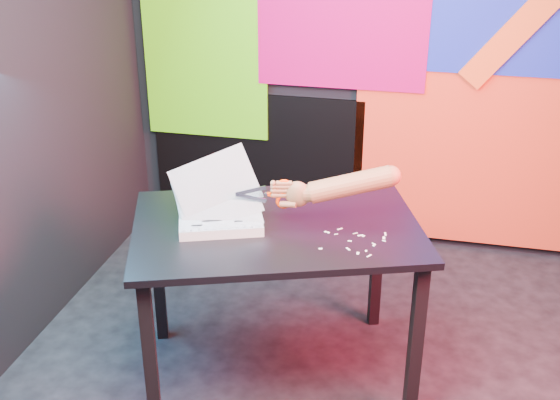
# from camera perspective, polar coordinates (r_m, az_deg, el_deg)

# --- Properties ---
(room) EXTENTS (3.01, 3.01, 2.71)m
(room) POSITION_cam_1_polar(r_m,az_deg,el_deg) (2.53, 5.88, 8.70)
(room) COLOR #2B2B2F
(room) RESTS_ON ground
(backdrop) EXTENTS (2.88, 0.05, 2.08)m
(backdrop) POSITION_cam_1_polar(r_m,az_deg,el_deg) (4.03, 9.32, 8.84)
(backdrop) COLOR red
(backdrop) RESTS_ON ground
(work_table) EXTENTS (1.36, 1.12, 0.75)m
(work_table) POSITION_cam_1_polar(r_m,az_deg,el_deg) (2.92, -0.29, -3.60)
(work_table) COLOR black
(work_table) RESTS_ON ground
(printout_stack) EXTENTS (0.42, 0.35, 0.33)m
(printout_stack) POSITION_cam_1_polar(r_m,az_deg,el_deg) (2.87, -4.89, -1.50)
(printout_stack) COLOR beige
(printout_stack) RESTS_ON work_table
(scissors) EXTENTS (0.23, 0.06, 0.13)m
(scissors) POSITION_cam_1_polar(r_m,az_deg,el_deg) (2.82, 0.00, 0.48)
(scissors) COLOR #AFBAD7
(scissors) RESTS_ON printout_stack
(hand_forearm) EXTENTS (0.50, 0.17, 0.18)m
(hand_forearm) POSITION_cam_1_polar(r_m,az_deg,el_deg) (2.82, 5.02, 1.14)
(hand_forearm) COLOR brown
(hand_forearm) RESTS_ON work_table
(paper_clippings) EXTENTS (0.25, 0.22, 0.00)m
(paper_clippings) POSITION_cam_1_polar(r_m,az_deg,el_deg) (2.77, 6.34, -3.29)
(paper_clippings) COLOR beige
(paper_clippings) RESTS_ON work_table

